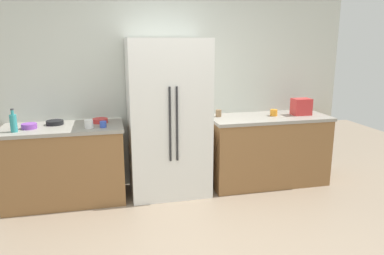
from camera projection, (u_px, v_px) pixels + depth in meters
kitchen_back_panel at (167, 84)px, 4.71m from camera, size 4.81×0.10×2.61m
counter_left at (65, 164)px, 4.25m from camera, size 1.35×0.68×0.90m
counter_right at (267, 149)px, 4.82m from camera, size 1.55×0.68×0.90m
refrigerator at (168, 118)px, 4.40m from camera, size 0.94×0.69×1.88m
toaster at (301, 107)px, 4.78m from camera, size 0.24×0.17×0.22m
bottle_a at (13, 123)px, 3.87m from camera, size 0.07×0.07×0.25m
cup_a at (274, 113)px, 4.73m from camera, size 0.09×0.09×0.08m
cup_b at (89, 124)px, 4.05m from camera, size 0.09×0.09×0.10m
cup_c at (219, 113)px, 4.68m from camera, size 0.07×0.07×0.09m
cup_d at (103, 124)px, 4.09m from camera, size 0.07×0.07×0.07m
bowl_a at (55, 123)px, 4.23m from camera, size 0.19×0.19×0.05m
bowl_b at (29, 126)px, 4.04m from camera, size 0.17×0.17×0.06m
bowl_c at (100, 121)px, 4.33m from camera, size 0.18×0.18×0.05m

